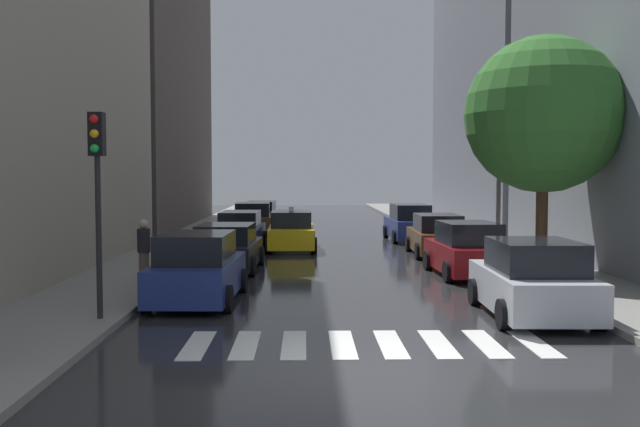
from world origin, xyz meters
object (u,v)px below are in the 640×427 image
Objects in this scene: parked_car_right_third at (437,236)px; taxi_midroad at (291,231)px; parked_car_right_fourth at (409,224)px; pedestrian_near_tree at (144,249)px; parked_car_left_second at (227,249)px; lamp_post_right at (499,150)px; parked_car_left_fifth at (261,214)px; parked_car_right_nearest at (533,281)px; traffic_light_left_corner at (97,169)px; parked_car_left_third at (241,231)px; parked_car_right_second at (467,251)px; parked_car_left_fourth at (253,220)px; parked_car_left_nearest at (198,270)px; street_tree_right at (544,115)px.

parked_car_right_third is 0.95× the size of taxi_midroad.
parked_car_right_fourth is 2.62× the size of pedestrian_near_tree.
lamp_post_right is (9.27, 1.09, 3.26)m from parked_car_left_second.
parked_car_right_nearest is (7.72, -27.34, 0.08)m from parked_car_left_fifth.
traffic_light_left_corner is 14.49m from lamp_post_right.
parked_car_right_fourth reaches higher than parked_car_right_nearest.
taxi_midroad is (2.14, -0.21, 0.01)m from parked_car_left_third.
parked_car_right_second is (-0.01, 6.26, -0.01)m from parked_car_right_nearest.
parked_car_right_fourth reaches higher than parked_car_left_fourth.
traffic_light_left_corner is (-9.26, -18.38, 2.47)m from parked_car_right_fourth.
lamp_post_right is (11.21, 4.42, 2.91)m from pedestrian_near_tree.
taxi_midroad is 1.05× the size of traffic_light_left_corner.
parked_car_left_nearest is 0.91× the size of parked_car_left_third.
parked_car_right_third is at bearing 111.05° from street_tree_right.
parked_car_right_fourth reaches higher than parked_car_left_fifth.
parked_car_left_nearest is at bearing -177.15° from parked_car_left_fifth.
parked_car_left_fifth is at bearing 2.09° from parked_car_left_nearest.
parked_car_left_third is 8.44m from parked_car_right_fourth.
pedestrian_near_tree reaches higher than parked_car_left_second.
traffic_light_left_corner is (-11.61, -6.76, -1.69)m from street_tree_right.
taxi_midroad reaches higher than parked_car_left_fifth.
parked_car_left_third is 13.57m from street_tree_right.
parked_car_right_fourth is (7.66, -3.28, 0.02)m from parked_car_left_fourth.
parked_car_left_fourth is at bearing 0.88° from parked_car_left_third.
parked_car_right_third is 12.18m from pedestrian_near_tree.
traffic_light_left_corner reaches higher than parked_car_left_nearest.
parked_car_right_fourth is at bearing -34.59° from parked_car_left_second.
parked_car_left_second is 10.87m from street_tree_right.
lamp_post_right is at bearing -145.73° from pedestrian_near_tree.
parked_car_right_third is at bearing -59.87° from parked_car_left_second.
parked_car_left_fourth is at bearing -83.44° from pedestrian_near_tree.
taxi_midroad is at bearing 33.48° from parked_car_right_second.
parked_car_right_nearest is 10.50m from pedestrian_near_tree.
traffic_light_left_corner is (-1.59, -14.87, 2.53)m from parked_car_left_third.
parked_car_right_nearest is at bearing -158.82° from taxi_midroad.
street_tree_right reaches higher than parked_car_left_nearest.
street_tree_right is at bearing -76.90° from lamp_post_right.
traffic_light_left_corner is (-1.60, -21.66, 2.50)m from parked_car_left_fourth.
parked_car_right_nearest is 1.01× the size of parked_car_right_second.
parked_car_left_fifth is 0.65× the size of street_tree_right.
lamp_post_right is (9.41, -5.47, 3.23)m from parked_car_left_third.
parked_car_left_second is at bearing 161.80° from taxi_midroad.
pedestrian_near_tree reaches higher than parked_car_right_second.
parked_car_left_second is 0.94× the size of parked_car_right_fourth.
lamp_post_right reaches higher than parked_car_right_third.
parked_car_right_fourth reaches higher than parked_car_left_third.
parked_car_left_third is 13.15m from parked_car_left_fifth.
street_tree_right is (9.97, 4.11, 4.17)m from parked_car_left_nearest.
lamp_post_right reaches higher than parked_car_left_fourth.
parked_car_right_fourth reaches higher than parked_car_left_second.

